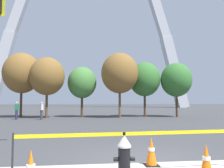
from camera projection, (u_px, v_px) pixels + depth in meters
name	position (u px, v px, depth m)	size (l,w,h in m)	color
ground_plane	(141.00, 162.00, 6.32)	(240.00, 240.00, 0.00)	#3D3D3F
fire_hydrant	(124.00, 157.00, 4.97)	(0.46, 0.48, 0.99)	black
caution_tape_barrier	(138.00, 144.00, 5.21)	(5.32, 0.41, 1.01)	#232326
traffic_cone_mid_sidewalk	(206.00, 161.00, 5.06)	(0.36, 0.36, 0.73)	black
traffic_cone_curb_edge	(151.00, 152.00, 5.99)	(0.36, 0.36, 0.73)	black
monument_arch	(91.00, 13.00, 58.40)	(49.56, 2.53, 54.91)	#B2B5BC
tree_far_left	(22.00, 73.00, 23.70)	(3.77, 3.77, 6.60)	#473323
tree_left_mid	(47.00, 76.00, 23.01)	(3.43, 3.43, 6.01)	brown
tree_center_left	(82.00, 83.00, 24.33)	(3.00, 3.00, 5.24)	#473323
tree_center_right	(120.00, 73.00, 23.42)	(3.73, 3.73, 6.54)	brown
tree_right_mid	(145.00, 79.00, 24.92)	(3.34, 3.34, 5.84)	#473323
tree_far_right	(176.00, 80.00, 24.49)	(3.25, 3.25, 5.69)	#473323
pedestrian_walking_left	(42.00, 110.00, 20.79)	(0.34, 0.39, 1.59)	#38383D
pedestrian_standing_center	(17.00, 110.00, 21.04)	(0.36, 0.24, 1.59)	#232847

